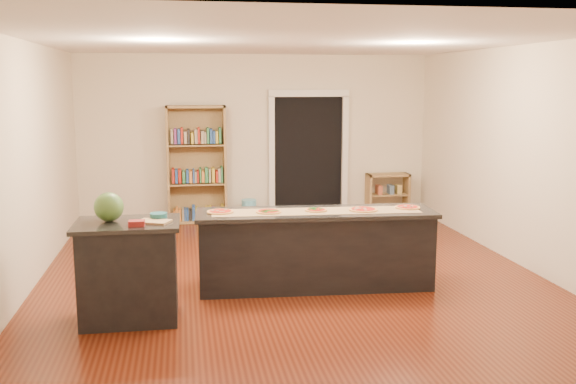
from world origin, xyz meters
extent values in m
cube|color=beige|center=(0.00, 0.00, 1.40)|extent=(6.00, 7.00, 2.80)
cube|color=#57200E|center=(0.00, 0.00, 0.00)|extent=(6.00, 7.00, 0.01)
cube|color=white|center=(0.00, 0.00, 2.80)|extent=(6.00, 7.00, 0.01)
cube|color=black|center=(0.90, 3.48, 1.05)|extent=(1.20, 0.02, 2.10)
cube|color=silver|center=(0.25, 3.44, 1.05)|extent=(0.10, 0.08, 2.10)
cube|color=silver|center=(1.55, 3.44, 1.05)|extent=(0.10, 0.08, 2.10)
cube|color=silver|center=(0.90, 3.44, 2.15)|extent=(1.40, 0.08, 0.12)
cube|color=black|center=(0.21, -0.49, 0.42)|extent=(2.63, 0.66, 0.84)
cube|color=black|center=(0.21, -0.49, 0.87)|extent=(2.70, 0.73, 0.05)
cube|color=black|center=(-1.82, -1.21, 0.47)|extent=(0.92, 0.65, 0.95)
cube|color=black|center=(-1.82, -1.21, 0.97)|extent=(1.00, 0.73, 0.04)
cube|color=#9C7D4B|center=(-1.04, 3.28, 0.98)|extent=(0.98, 0.35, 1.96)
cube|color=#9C7D4B|center=(2.30, 3.29, 0.37)|extent=(0.74, 0.32, 0.74)
cylinder|color=#60B8D7|center=(-0.17, 3.23, 0.18)|extent=(0.25, 0.25, 0.36)
cube|color=olive|center=(0.21, -0.51, 0.89)|extent=(2.37, 0.56, 0.00)
sphere|color=#144214|center=(-1.99, -1.15, 1.14)|extent=(0.28, 0.28, 0.28)
cube|color=tan|center=(-1.56, -1.28, 1.00)|extent=(0.36, 0.31, 0.02)
cube|color=maroon|center=(-1.71, -1.41, 1.02)|extent=(0.15, 0.11, 0.05)
cylinder|color=#195966|center=(-1.52, -1.14, 1.02)|extent=(0.17, 0.17, 0.06)
cylinder|color=#DBA554|center=(-0.87, -0.41, 0.90)|extent=(0.31, 0.31, 0.02)
cylinder|color=#A5190C|center=(-0.87, -0.41, 0.91)|extent=(0.25, 0.25, 0.00)
cylinder|color=#DBA554|center=(-0.33, -0.49, 0.90)|extent=(0.29, 0.29, 0.02)
cylinder|color=#A5190C|center=(-0.33, -0.49, 0.91)|extent=(0.24, 0.24, 0.00)
cylinder|color=#DBA554|center=(0.21, -0.50, 0.90)|extent=(0.25, 0.25, 0.02)
cylinder|color=#A5190C|center=(0.21, -0.50, 0.91)|extent=(0.21, 0.21, 0.00)
cylinder|color=#DBA554|center=(0.74, -0.55, 0.90)|extent=(0.31, 0.31, 0.02)
cylinder|color=#A5190C|center=(0.74, -0.55, 0.91)|extent=(0.25, 0.25, 0.00)
cylinder|color=#DBA554|center=(1.29, -0.51, 0.90)|extent=(0.28, 0.28, 0.02)
cylinder|color=#A5190C|center=(1.29, -0.51, 0.91)|extent=(0.23, 0.23, 0.00)
camera|label=1|loc=(-1.27, -7.46, 2.32)|focal=40.00mm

